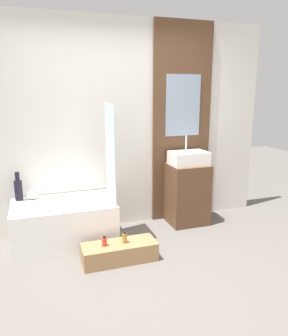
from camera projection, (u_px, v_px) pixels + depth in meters
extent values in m
plane|color=#605B56|center=(153.00, 290.00, 2.94)|extent=(12.00, 12.00, 0.00)
cube|color=silver|center=(110.00, 127.00, 4.09)|extent=(4.20, 0.06, 2.60)
cube|color=brown|center=(182.00, 124.00, 4.34)|extent=(0.81, 0.03, 2.60)
cube|color=#8C9EB2|center=(183.00, 106.00, 4.27)|extent=(0.48, 0.01, 0.79)
cube|color=white|center=(65.00, 223.00, 3.77)|extent=(1.14, 0.69, 0.50)
cube|color=silver|center=(63.00, 203.00, 3.71)|extent=(0.89, 0.48, 0.01)
cube|color=silver|center=(110.00, 153.00, 3.66)|extent=(0.01, 0.46, 1.11)
cube|color=#997047|center=(119.00, 252.00, 3.42)|extent=(0.78, 0.29, 0.19)
cube|color=brown|center=(187.00, 194.00, 4.34)|extent=(0.50, 0.42, 0.80)
cube|color=white|center=(189.00, 158.00, 4.23)|extent=(0.48, 0.32, 0.17)
cylinder|color=silver|center=(186.00, 143.00, 4.27)|extent=(0.02, 0.02, 0.20)
cylinder|color=black|center=(19.00, 190.00, 3.77)|extent=(0.09, 0.09, 0.23)
cylinder|color=black|center=(17.00, 176.00, 3.73)|extent=(0.05, 0.05, 0.10)
sphere|color=white|center=(32.00, 195.00, 3.82)|extent=(0.11, 0.11, 0.11)
cylinder|color=red|center=(104.00, 242.00, 3.34)|extent=(0.05, 0.05, 0.09)
cylinder|color=black|center=(104.00, 237.00, 3.33)|extent=(0.03, 0.03, 0.02)
cylinder|color=#B2752D|center=(125.00, 238.00, 3.40)|extent=(0.05, 0.05, 0.10)
cylinder|color=black|center=(124.00, 233.00, 3.39)|extent=(0.03, 0.03, 0.02)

